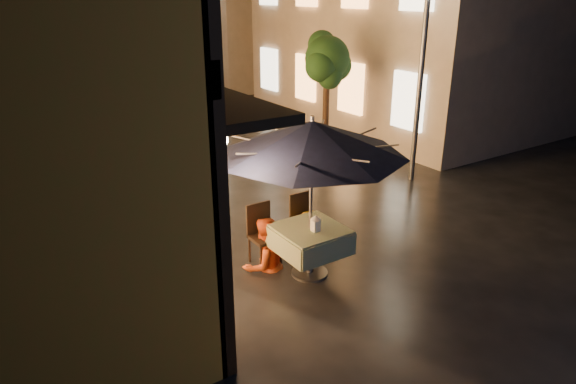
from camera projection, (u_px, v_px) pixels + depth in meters
ground at (372, 246)px, 8.71m from camera, size 90.00×90.00×0.00m
east_building_near at (417, 12)px, 16.35m from camera, size 7.30×9.30×6.80m
street_tree at (327, 62)px, 12.57m from camera, size 1.43×1.20×3.15m
streetlamp_near at (423, 48)px, 10.73m from camera, size 0.36×0.36×4.23m
streetlamp_far at (192, 22)px, 20.06m from camera, size 0.36×0.36×4.23m
cafe_table at (310, 239)px, 7.65m from camera, size 0.99×0.99×0.78m
patio_umbrella at (312, 138)px, 7.07m from camera, size 2.71×2.71×2.46m
cafe_chair_left at (262, 231)px, 8.03m from camera, size 0.42×0.42×0.97m
cafe_chair_right at (304, 219)px, 8.44m from camera, size 0.42×0.42×0.97m
table_lantern at (316, 222)px, 7.43m from camera, size 0.16×0.16×0.25m
person_orange at (264, 220)px, 7.79m from camera, size 0.81×0.66×1.58m
person_yellow at (311, 213)px, 8.22m from camera, size 1.03×0.75×1.44m
bicycle_0 at (168, 187)px, 10.20m from camera, size 1.62×0.91×0.81m
bicycle_1 at (121, 174)px, 10.63m from camera, size 1.72×0.94×1.00m
bicycle_2 at (128, 162)px, 11.60m from camera, size 1.77×1.13×0.88m
bicycle_3 at (125, 155)px, 11.93m from camera, size 1.64×1.07×0.96m
bicycle_4 at (95, 145)px, 12.71m from camera, size 1.95×1.05×0.97m
bicycle_5 at (101, 129)px, 13.96m from camera, size 1.86×1.03×1.07m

